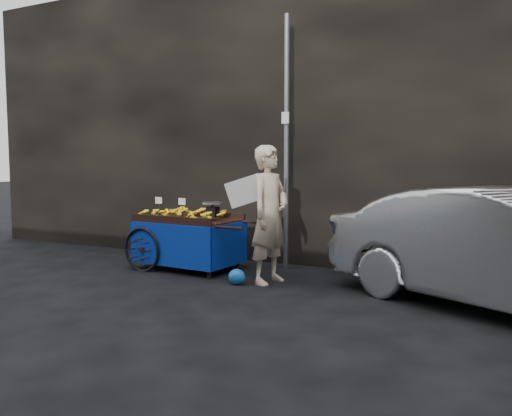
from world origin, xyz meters
The scene contains 7 objects.
ground centered at (0.00, 0.00, 0.00)m, with size 80.00×80.00×0.00m, color black.
building_wall centered at (0.39, 2.60, 2.50)m, with size 13.50×2.00×5.00m.
street_pole centered at (0.30, 1.30, 2.01)m, with size 0.12×0.10×4.00m.
banana_cart centered at (-1.13, 0.59, 0.72)m, with size 2.21×1.18×1.17m.
vendor centered at (0.47, 0.26, 0.97)m, with size 0.86×0.79×1.94m.
plastic_bag centered at (0.11, -0.03, 0.11)m, with size 0.24×0.20×0.22m, color blue.
parked_car centered at (3.50, 0.17, 0.70)m, with size 1.48×4.25×1.40m, color silver.
Camera 1 is at (3.31, -6.08, 1.67)m, focal length 35.00 mm.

